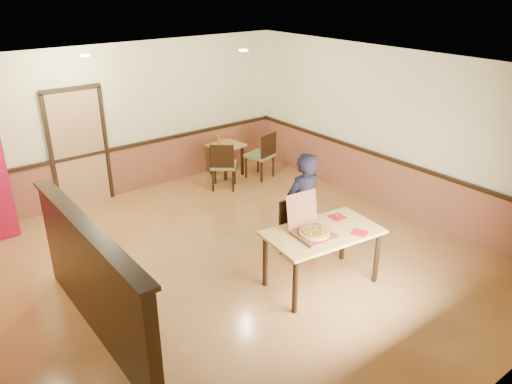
% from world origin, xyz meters
% --- Properties ---
extents(floor, '(7.00, 7.00, 0.00)m').
position_xyz_m(floor, '(0.00, 0.00, 0.00)').
color(floor, tan).
rests_on(floor, ground).
extents(ceiling, '(7.00, 7.00, 0.00)m').
position_xyz_m(ceiling, '(0.00, 0.00, 2.80)').
color(ceiling, black).
rests_on(ceiling, wall_back).
extents(wall_back, '(7.00, 0.00, 7.00)m').
position_xyz_m(wall_back, '(0.00, 3.50, 1.40)').
color(wall_back, '#FFF8C7').
rests_on(wall_back, floor).
extents(wall_right, '(0.00, 7.00, 7.00)m').
position_xyz_m(wall_right, '(3.50, 0.00, 1.40)').
color(wall_right, '#FFF8C7').
rests_on(wall_right, floor).
extents(wainscot_back, '(7.00, 0.04, 0.90)m').
position_xyz_m(wainscot_back, '(0.00, 3.47, 0.45)').
color(wainscot_back, brown).
rests_on(wainscot_back, floor).
extents(chair_rail_back, '(7.00, 0.06, 0.06)m').
position_xyz_m(chair_rail_back, '(0.00, 3.45, 0.92)').
color(chair_rail_back, black).
rests_on(chair_rail_back, wall_back).
extents(wainscot_right, '(0.04, 7.00, 0.90)m').
position_xyz_m(wainscot_right, '(3.47, 0.00, 0.45)').
color(wainscot_right, brown).
rests_on(wainscot_right, floor).
extents(chair_rail_right, '(0.06, 7.00, 0.06)m').
position_xyz_m(chair_rail_right, '(3.45, 0.00, 0.92)').
color(chair_rail_right, black).
rests_on(chair_rail_right, wall_right).
extents(back_door, '(0.90, 0.06, 2.10)m').
position_xyz_m(back_door, '(-0.80, 3.46, 1.05)').
color(back_door, tan).
rests_on(back_door, wall_back).
extents(booth_partition, '(0.20, 3.10, 1.44)m').
position_xyz_m(booth_partition, '(-2.00, -0.20, 0.74)').
color(booth_partition, black).
rests_on(booth_partition, floor).
extents(spot_b, '(0.14, 0.14, 0.02)m').
position_xyz_m(spot_b, '(-0.80, 2.50, 2.78)').
color(spot_b, beige).
rests_on(spot_b, ceiling).
extents(spot_c, '(0.14, 0.14, 0.02)m').
position_xyz_m(spot_c, '(1.40, 1.50, 2.78)').
color(spot_c, beige).
rests_on(spot_c, ceiling).
extents(main_table, '(1.60, 1.04, 0.81)m').
position_xyz_m(main_table, '(0.78, -1.06, 0.70)').
color(main_table, tan).
rests_on(main_table, floor).
extents(diner_chair, '(0.45, 0.45, 0.87)m').
position_xyz_m(diner_chair, '(1.02, -0.27, 0.48)').
color(diner_chair, olive).
rests_on(diner_chair, floor).
extents(side_chair_left, '(0.67, 0.67, 0.96)m').
position_xyz_m(side_chair_left, '(1.58, 2.45, 0.52)').
color(side_chair_left, olive).
rests_on(side_chair_left, floor).
extents(side_chair_right, '(0.59, 0.59, 0.98)m').
position_xyz_m(side_chair_right, '(2.54, 2.43, 0.54)').
color(side_chair_right, olive).
rests_on(side_chair_right, floor).
extents(side_table, '(0.68, 0.68, 0.67)m').
position_xyz_m(side_table, '(2.08, 3.05, 0.50)').
color(side_table, tan).
rests_on(side_table, floor).
extents(diner, '(0.61, 0.41, 1.66)m').
position_xyz_m(diner, '(1.01, -0.42, 0.83)').
color(diner, black).
rests_on(diner, floor).
extents(pizza_box, '(0.53, 0.60, 0.50)m').
position_xyz_m(pizza_box, '(0.60, -1.04, 0.87)').
color(pizza_box, brown).
rests_on(pizza_box, main_table).
extents(pizza, '(0.49, 0.49, 0.03)m').
position_xyz_m(pizza, '(0.59, -1.09, 0.85)').
color(pizza, '#ED9D56').
rests_on(pizza, pizza_box).
extents(napkin_near, '(0.27, 0.27, 0.01)m').
position_xyz_m(napkin_near, '(1.12, -1.39, 0.81)').
color(napkin_near, red).
rests_on(napkin_near, main_table).
extents(napkin_far, '(0.22, 0.22, 0.01)m').
position_xyz_m(napkin_far, '(1.22, -0.89, 0.81)').
color(napkin_far, red).
rests_on(napkin_far, main_table).
extents(condiment, '(0.07, 0.07, 0.16)m').
position_xyz_m(condiment, '(1.99, 3.16, 0.75)').
color(condiment, '#93621A').
rests_on(condiment, side_table).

